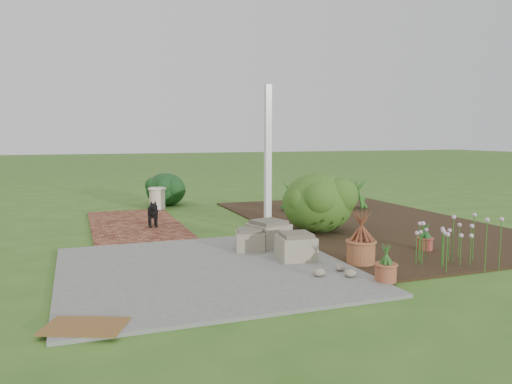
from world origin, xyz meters
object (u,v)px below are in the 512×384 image
object	(u,v)px
cream_ceramic_urn	(157,199)
evergreen_shrub	(318,201)
stone_trough_near	(296,248)
black_dog	(153,212)

from	to	relation	value
cream_ceramic_urn	evergreen_shrub	bearing A→B (deg)	-57.65
stone_trough_near	cream_ceramic_urn	size ratio (longest dim) A/B	1.00
cream_ceramic_urn	evergreen_shrub	size ratio (longest dim) A/B	0.38
black_dog	stone_trough_near	bearing A→B (deg)	-60.67
evergreen_shrub	stone_trough_near	bearing A→B (deg)	-124.84
stone_trough_near	evergreen_shrub	bearing A→B (deg)	55.16
black_dog	cream_ceramic_urn	bearing A→B (deg)	83.17
stone_trough_near	evergreen_shrub	xyz separation A→B (m)	(1.21, 1.74, 0.35)
cream_ceramic_urn	evergreen_shrub	distance (m)	4.13
stone_trough_near	black_dog	bearing A→B (deg)	115.20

